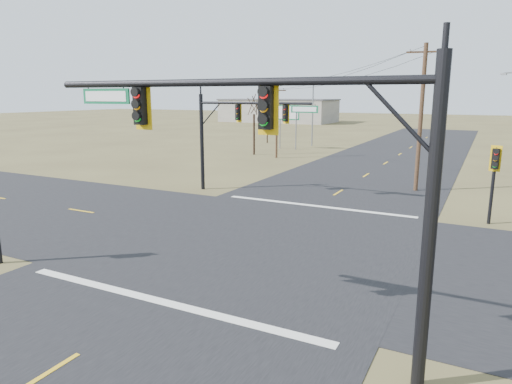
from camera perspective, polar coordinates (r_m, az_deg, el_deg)
ground at (r=21.76m, az=0.83°, el=-6.02°), size 320.00×320.00×0.00m
road_ew at (r=21.75m, az=0.83°, el=-5.99°), size 160.00×14.00×0.02m
road_ns at (r=21.75m, az=0.83°, el=-5.99°), size 14.00×160.00×0.02m
stop_bar_near at (r=15.84m, az=-11.64°, el=-13.28°), size 12.00×0.40×0.01m
stop_bar_far at (r=28.41m, az=7.56°, el=-1.74°), size 12.00×0.40×0.01m
mast_arm_near at (r=11.30m, az=3.24°, el=5.98°), size 11.08×0.42×7.65m
mast_arm_far at (r=31.40m, az=-2.18°, el=8.72°), size 8.84×0.59×6.82m
pedestal_signal_ne at (r=26.69m, az=27.68°, el=2.82°), size 0.65×0.56×4.22m
utility_pole_near at (r=34.15m, az=19.91°, el=8.86°), size 2.48×0.51×10.20m
utility_pole_far at (r=49.82m, az=2.60°, el=9.00°), size 1.80×0.90×7.84m
highway_sign at (r=58.46m, az=4.03°, el=9.24°), size 2.94×0.27×5.51m
streetlight_c at (r=62.08m, az=7.28°, el=10.43°), size 2.56×0.41×9.14m
bare_tree_a at (r=52.52m, az=-0.25°, el=10.93°), size 3.49×3.49×7.26m
bare_tree_b at (r=65.88m, az=1.43°, el=10.26°), size 2.67×2.67×5.92m
warehouse_left at (r=119.23m, az=2.83°, el=10.07°), size 28.00×14.00×5.50m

